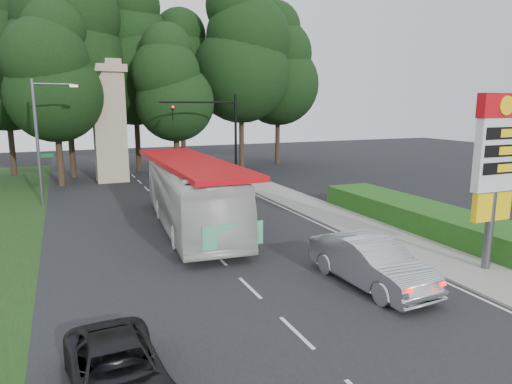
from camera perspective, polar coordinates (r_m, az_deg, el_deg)
name	(u,v)px	position (r m, az deg, el deg)	size (l,w,h in m)	color
ground	(305,341)	(13.33, 6.11, -18.07)	(120.00, 120.00, 0.00)	black
road_surface	(191,232)	(23.76, -8.14, -4.91)	(14.00, 80.00, 0.02)	black
sidewalk_right	(332,215)	(27.10, 9.50, -2.86)	(3.00, 80.00, 0.12)	gray
hedge	(422,216)	(25.72, 20.02, -2.89)	(3.00, 14.00, 1.20)	#1E4F15
gas_station_pylon	(496,158)	(19.38, 27.84, 3.74)	(2.10, 0.45, 6.85)	#59595E
traffic_signal_mast	(220,127)	(36.05, -4.55, 8.06)	(6.10, 0.35, 7.20)	black
streetlight_signs	(41,136)	(32.23, -25.33, 6.31)	(2.75, 0.98, 8.00)	#59595E
monument	(109,121)	(40.33, -17.88, 8.49)	(3.00, 3.00, 10.05)	tan
tree_west_near	(3,63)	(47.46, -29.03, 13.90)	(8.40, 8.40, 16.50)	#2D2116
tree_center_left	(63,37)	(43.50, -22.95, 17.46)	(10.08, 10.08, 19.80)	#2D2116
tree_center_right	(133,54)	(45.87, -15.07, 16.28)	(9.24, 9.24, 18.15)	#2D2116
tree_east_near	(181,72)	(48.69, -9.32, 14.59)	(8.12, 8.12, 15.95)	#2D2116
tree_east_mid	(241,53)	(46.54, -1.88, 16.96)	(9.52, 9.52, 18.70)	#2D2116
tree_far_east	(278,67)	(50.27, 2.78, 15.36)	(8.68, 8.68, 17.05)	#2D2116
tree_monument_left	(53,75)	(39.20, -24.03, 13.26)	(7.28, 7.28, 14.30)	#2D2116
tree_monument_right	(175,86)	(40.74, -10.14, 12.95)	(6.72, 6.72, 13.20)	#2D2116
transit_bus	(191,194)	(24.11, -8.13, -0.29)	(3.04, 12.98, 3.62)	silver
sedan_silver	(371,262)	(17.05, 14.17, -8.48)	(1.87, 5.36, 1.76)	#B9BCC1
suv_charcoal	(117,371)	(11.32, -17.01, -20.60)	(2.04, 4.43, 1.23)	black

